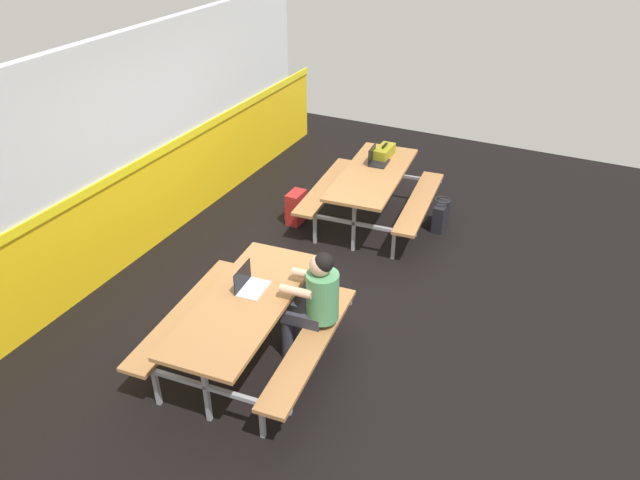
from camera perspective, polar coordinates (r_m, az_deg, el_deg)
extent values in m
cube|color=black|center=(6.89, 0.53, -4.11)|extent=(10.00, 10.00, 0.02)
cube|color=yellow|center=(7.74, -15.29, 3.84)|extent=(8.00, 0.12, 1.10)
cube|color=yellow|center=(7.45, -15.53, 7.83)|extent=(8.00, 0.03, 0.10)
cube|color=silver|center=(7.24, -16.80, 13.33)|extent=(6.72, 0.12, 1.40)
cube|color=#9E6B3D|center=(5.43, -7.23, -5.96)|extent=(1.92, 0.91, 0.04)
cube|color=#9E6B3D|center=(5.40, -0.93, -9.91)|extent=(1.79, 0.44, 0.04)
cube|color=#9E6B3D|center=(5.89, -12.58, -6.76)|extent=(1.79, 0.44, 0.04)
cube|color=gray|center=(5.20, -10.83, -13.89)|extent=(0.04, 0.04, 0.70)
cube|color=gray|center=(5.17, -10.87, -13.58)|extent=(0.18, 1.55, 0.04)
cube|color=gray|center=(5.11, -5.54, -16.65)|extent=(0.04, 0.04, 0.41)
cube|color=gray|center=(5.53, -15.34, -13.35)|extent=(0.04, 0.04, 0.41)
cube|color=gray|center=(6.19, -3.82, -4.74)|extent=(0.04, 0.04, 0.70)
cube|color=gray|center=(6.17, -3.84, -4.44)|extent=(0.18, 1.55, 0.04)
cube|color=gray|center=(6.12, 0.60, -6.84)|extent=(0.04, 0.04, 0.41)
cube|color=gray|center=(6.47, -7.90, -4.79)|extent=(0.04, 0.04, 0.41)
cube|color=#9E6B3D|center=(7.75, 5.07, 6.33)|extent=(1.92, 0.91, 0.04)
cube|color=#9E6B3D|center=(7.75, 9.48, 3.61)|extent=(1.79, 0.44, 0.04)
cube|color=#9E6B3D|center=(8.05, 0.62, 5.17)|extent=(1.79, 0.44, 0.04)
cube|color=gray|center=(7.28, 3.24, 1.34)|extent=(0.04, 0.04, 0.70)
cube|color=gray|center=(7.26, 3.25, 1.61)|extent=(0.18, 1.55, 0.04)
cube|color=gray|center=(7.24, 7.03, -0.38)|extent=(0.04, 0.04, 0.41)
cube|color=gray|center=(7.49, -0.48, 1.08)|extent=(0.04, 0.04, 0.41)
cube|color=gray|center=(8.56, 6.39, 6.08)|extent=(0.04, 0.04, 0.70)
cube|color=gray|center=(8.55, 6.41, 6.32)|extent=(0.18, 1.55, 0.04)
cube|color=gray|center=(8.53, 9.63, 4.63)|extent=(0.04, 0.04, 0.41)
cube|color=gray|center=(8.75, 3.12, 5.76)|extent=(0.04, 0.04, 0.41)
cylinder|color=#2D2D38|center=(5.78, -3.13, -9.34)|extent=(0.11, 0.11, 0.45)
cylinder|color=#2D2D38|center=(5.91, -2.42, -8.28)|extent=(0.11, 0.11, 0.45)
cube|color=#2D2D38|center=(5.62, -1.41, -6.95)|extent=(0.33, 0.41, 0.12)
cylinder|color=#4C8C59|center=(5.42, 0.24, -5.37)|extent=(0.30, 0.30, 0.48)
cylinder|color=tan|center=(5.32, -2.32, -4.93)|extent=(0.11, 0.31, 0.08)
cylinder|color=tan|center=(5.53, -1.19, -3.32)|extent=(0.11, 0.31, 0.08)
sphere|color=tan|center=(5.23, 0.04, -2.44)|extent=(0.20, 0.20, 0.20)
sphere|color=black|center=(5.21, 0.35, -2.18)|extent=(0.18, 0.18, 0.18)
cube|color=silver|center=(5.55, -6.37, -4.65)|extent=(0.34, 0.25, 0.01)
cube|color=black|center=(5.53, -7.42, -3.47)|extent=(0.32, 0.04, 0.21)
cube|color=black|center=(7.99, 5.67, 7.33)|extent=(0.34, 0.25, 0.01)
cube|color=black|center=(7.97, 4.98, 8.18)|extent=(0.32, 0.04, 0.21)
cube|color=olive|center=(8.18, 6.16, 8.36)|extent=(0.40, 0.18, 0.14)
cube|color=black|center=(8.14, 6.20, 8.98)|extent=(0.16, 0.02, 0.02)
cube|color=maroon|center=(7.96, -2.29, 3.12)|extent=(0.30, 0.18, 0.44)
cube|color=maroon|center=(8.04, -2.97, 2.87)|extent=(0.21, 0.04, 0.19)
cube|color=black|center=(7.99, 11.46, 2.25)|extent=(0.34, 0.14, 0.36)
torus|color=black|center=(7.87, 11.64, 3.77)|extent=(0.21, 0.21, 0.02)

